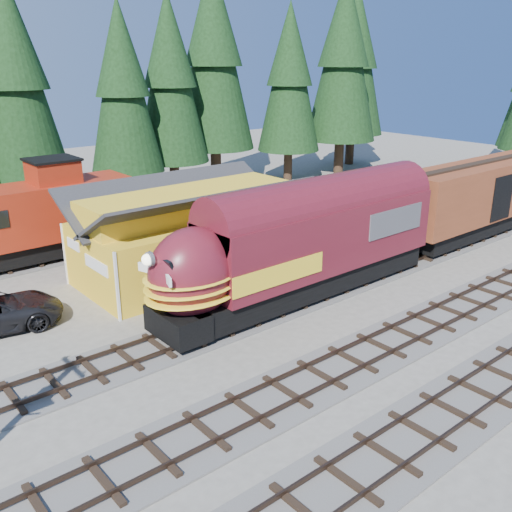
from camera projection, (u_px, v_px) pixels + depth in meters
ground at (326, 340)px, 24.78m from camera, size 120.00×120.00×0.00m
track_siding at (394, 264)px, 33.71m from camera, size 68.00×3.20×0.33m
track_main_south at (489, 295)px, 29.36m from camera, size 68.00×3.20×0.33m
depot at (190, 223)px, 31.40m from camera, size 12.80×7.00×5.30m
conifer_backdrop at (155, 71)px, 43.77m from camera, size 79.56×24.02×17.18m
locomotive at (295, 250)px, 27.91m from camera, size 17.08×3.39×4.64m
boxcar at (479, 196)px, 38.11m from camera, size 14.95×3.20×4.70m
caboose at (41, 216)px, 33.58m from camera, size 10.80×3.13×5.62m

